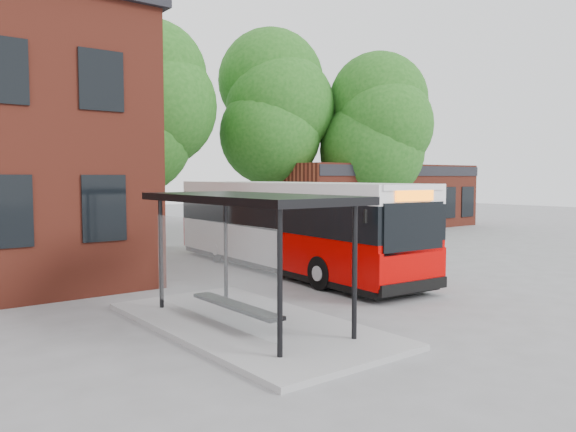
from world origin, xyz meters
TOP-DOWN VIEW (x-y plane):
  - ground at (0.00, 0.00)m, footprint 100.00×100.00m
  - shop_row at (15.00, 14.00)m, footprint 14.00×6.20m
  - bus_shelter at (-4.50, -1.00)m, footprint 3.60×7.00m
  - bike_rail at (9.28, 10.00)m, footprint 5.20×0.10m
  - tree_1 at (1.00, 17.00)m, footprint 7.92×7.92m
  - tree_2 at (8.00, 16.00)m, footprint 7.92×7.92m
  - tree_3 at (13.00, 12.00)m, footprint 7.04×7.04m
  - city_bus at (0.70, 4.35)m, footprint 3.35×12.16m
  - bicycle_0 at (7.08, 9.27)m, footprint 1.65×1.00m
  - bicycle_1 at (8.09, 10.41)m, footprint 1.68×0.66m
  - bicycle_2 at (8.37, 10.42)m, footprint 1.61×0.76m
  - bicycle_3 at (9.55, 10.54)m, footprint 1.76×1.15m
  - bicycle_4 at (10.15, 9.86)m, footprint 1.69×1.06m
  - bicycle_5 at (9.75, 10.29)m, footprint 1.80×0.98m

SIDE VIEW (x-z plane):
  - ground at x=0.00m, z-range 0.00..0.00m
  - bike_rail at x=9.28m, z-range 0.00..0.38m
  - bicycle_2 at x=8.37m, z-range 0.00..0.81m
  - bicycle_0 at x=7.08m, z-range 0.00..0.82m
  - bicycle_4 at x=10.15m, z-range 0.00..0.84m
  - bicycle_1 at x=8.09m, z-range 0.00..0.98m
  - bicycle_3 at x=9.55m, z-range 0.00..1.03m
  - bicycle_5 at x=9.75m, z-range 0.00..1.04m
  - bus_shelter at x=-4.50m, z-range 0.00..2.90m
  - city_bus at x=0.70m, z-range 0.00..3.05m
  - shop_row at x=15.00m, z-range 0.00..4.00m
  - tree_3 at x=13.00m, z-range 0.00..9.28m
  - tree_1 at x=1.00m, z-range 0.00..10.40m
  - tree_2 at x=8.00m, z-range 0.00..11.00m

